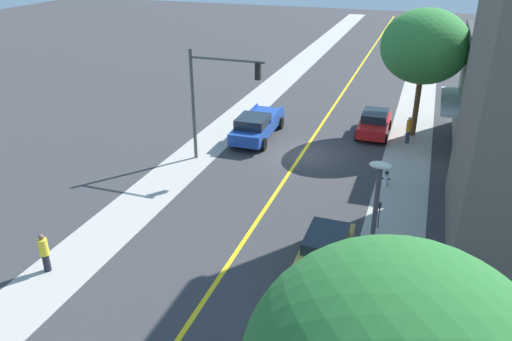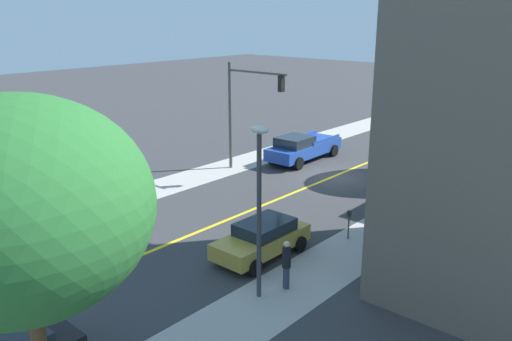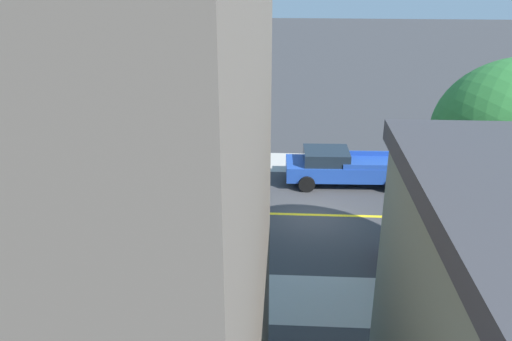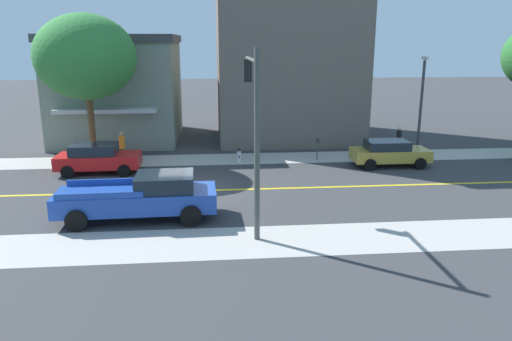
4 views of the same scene
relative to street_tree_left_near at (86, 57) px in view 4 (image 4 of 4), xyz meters
The scene contains 16 objects.
ground_plane 10.29m from the street_tree_left_near, 42.21° to the left, with size 140.00×140.00×0.00m, color #38383A.
sidewalk_left 8.18m from the street_tree_left_near, 89.18° to the left, with size 2.77×126.00×0.01m, color #ADA8A0.
sidewalk_right 14.86m from the street_tree_left_near, 24.54° to the left, with size 2.77×126.00×0.01m, color #ADA8A0.
road_centerline_stripe 10.29m from the street_tree_left_near, 42.21° to the left, with size 0.20×126.00×0.00m, color yellow.
tan_rowhouse 7.45m from the street_tree_left_near, behind, with size 10.34×8.33×7.17m.
corner_shop_building 14.09m from the street_tree_left_near, 120.25° to the left, with size 10.23×9.94×13.45m.
street_tree_left_near is the anchor object (origin of this frame).
fire_hydrant 10.01m from the street_tree_left_near, 83.60° to the left, with size 0.44×0.24×0.84m.
parking_meter 13.88m from the street_tree_left_near, 86.37° to the left, with size 0.12×0.18×1.30m.
traffic_light_mast 13.78m from the street_tree_left_near, 37.27° to the left, with size 4.46×0.32×6.56m.
street_lamp 19.19m from the street_tree_left_near, 88.21° to the left, with size 0.70×0.36×5.96m.
red_sedan_left_curb 5.74m from the street_tree_left_near, 17.14° to the left, with size 2.11×4.30×1.54m.
gold_sedan_left_curb 17.56m from the street_tree_left_near, 81.29° to the left, with size 2.01×4.23×1.44m.
blue_pickup_truck 11.67m from the street_tree_left_near, 22.49° to the left, with size 2.43×6.17×1.78m.
pedestrian_orange_shirt 5.23m from the street_tree_left_near, 81.45° to the left, with size 0.33×0.33×1.77m.
pedestrian_black_shirt 18.68m from the street_tree_left_near, 89.29° to the left, with size 0.31×0.31×1.80m.
Camera 4 is at (21.77, 1.12, 6.74)m, focal length 34.04 mm.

